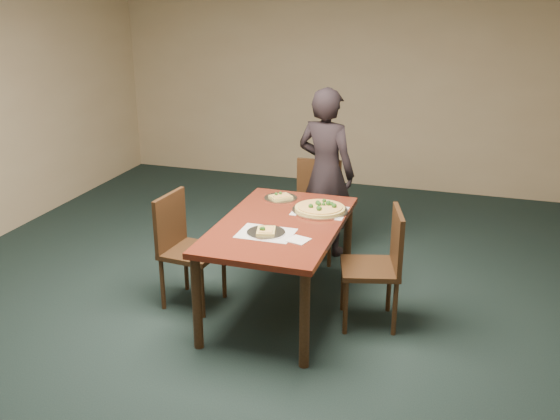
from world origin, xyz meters
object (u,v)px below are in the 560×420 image
(diner, at_px, (326,172))
(slice_plate_far, at_px, (281,197))
(dining_table, at_px, (280,234))
(chair_right, at_px, (381,261))
(pizza_pan, at_px, (320,208))
(slice_plate_near, at_px, (266,232))
(chair_far, at_px, (316,203))
(chair_left, at_px, (183,243))

(diner, bearing_deg, slice_plate_far, 89.79)
(dining_table, bearing_deg, chair_right, 3.67)
(diner, height_order, pizza_pan, diner)
(pizza_pan, distance_m, slice_plate_near, 0.63)
(chair_far, xyz_separation_m, slice_plate_near, (-0.02, -1.40, 0.25))
(chair_right, xyz_separation_m, pizza_pan, (-0.54, 0.28, 0.26))
(chair_far, relative_size, slice_plate_far, 3.25)
(dining_table, height_order, slice_plate_far, slice_plate_far)
(chair_right, relative_size, slice_plate_far, 3.25)
(pizza_pan, bearing_deg, diner, 101.08)
(slice_plate_near, bearing_deg, slice_plate_far, 99.69)
(slice_plate_far, bearing_deg, pizza_pan, -26.56)
(diner, relative_size, slice_plate_far, 5.67)
(slice_plate_near, bearing_deg, chair_left, 168.32)
(slice_plate_far, bearing_deg, chair_right, -27.30)
(diner, height_order, slice_plate_near, diner)
(chair_left, relative_size, chair_right, 1.00)
(dining_table, xyz_separation_m, diner, (0.05, 1.26, 0.14))
(chair_right, distance_m, pizza_pan, 0.66)
(dining_table, height_order, chair_left, chair_left)
(slice_plate_near, relative_size, slice_plate_far, 1.00)
(chair_right, bearing_deg, slice_plate_far, -132.24)
(chair_left, xyz_separation_m, slice_plate_near, (0.75, -0.15, 0.25))
(chair_right, bearing_deg, chair_left, -99.90)
(pizza_pan, distance_m, slice_plate_far, 0.44)
(dining_table, distance_m, pizza_pan, 0.42)
(chair_left, bearing_deg, chair_right, -79.77)
(slice_plate_far, bearing_deg, dining_table, -72.91)
(dining_table, relative_size, slice_plate_near, 5.36)
(chair_far, bearing_deg, slice_plate_far, -106.66)
(diner, xyz_separation_m, pizza_pan, (0.18, -0.93, -0.02))
(chair_far, relative_size, diner, 0.57)
(chair_far, relative_size, pizza_pan, 2.06)
(dining_table, distance_m, chair_left, 0.80)
(diner, relative_size, pizza_pan, 3.59)
(chair_far, relative_size, chair_left, 1.00)
(chair_far, xyz_separation_m, chair_left, (-0.77, -1.25, 0.00))
(diner, bearing_deg, slice_plate_near, 102.81)
(dining_table, distance_m, chair_far, 1.17)
(chair_far, xyz_separation_m, pizza_pan, (0.24, -0.83, 0.26))
(chair_left, xyz_separation_m, slice_plate_far, (0.61, 0.62, 0.25))
(chair_far, distance_m, chair_left, 1.46)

